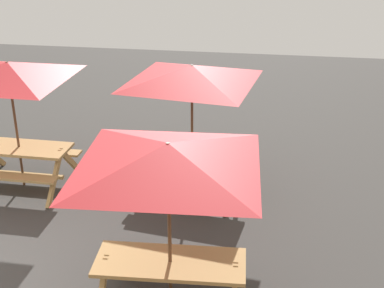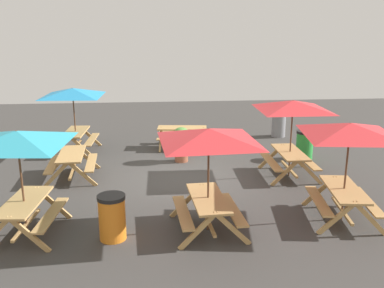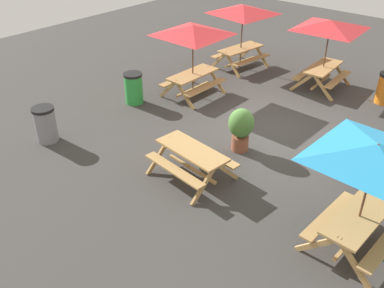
# 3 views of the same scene
# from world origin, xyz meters

# --- Properties ---
(ground_plane) EXTENTS (27.26, 27.26, 0.00)m
(ground_plane) POSITION_xyz_m (0.00, 0.00, 0.00)
(ground_plane) COLOR #3D3A38
(ground_plane) RESTS_ON ground
(picnic_table_0) EXTENTS (1.69, 1.93, 0.81)m
(picnic_table_0) POSITION_xyz_m (3.40, -0.15, 0.56)
(picnic_table_0) COLOR tan
(picnic_table_0) RESTS_ON ground
(picnic_table_1) EXTENTS (2.80, 2.80, 2.34)m
(picnic_table_1) POSITION_xyz_m (-3.13, -3.42, 1.99)
(picnic_table_1) COLOR tan
(picnic_table_1) RESTS_ON ground
(picnic_table_2) EXTENTS (2.82, 2.82, 2.34)m
(picnic_table_2) POSITION_xyz_m (-3.22, 3.68, 1.99)
(picnic_table_2) COLOR tan
(picnic_table_2) RESTS_ON ground
(picnic_table_3) EXTENTS (2.83, 2.83, 2.34)m
(picnic_table_3) POSITION_xyz_m (3.13, 3.67, 1.99)
(picnic_table_3) COLOR tan
(picnic_table_3) RESTS_ON ground
(picnic_table_4) EXTENTS (2.82, 2.82, 2.34)m
(picnic_table_4) POSITION_xyz_m (-3.38, -0.25, 1.99)
(picnic_table_4) COLOR tan
(picnic_table_4) RESTS_ON ground
(picnic_table_5) EXTENTS (2.83, 2.83, 2.34)m
(picnic_table_5) POSITION_xyz_m (-0.07, -3.13, 1.99)
(picnic_table_5) COLOR tan
(picnic_table_5) RESTS_ON ground
(picnic_table_6) EXTENTS (1.88, 1.63, 0.81)m
(picnic_table_6) POSITION_xyz_m (0.33, 3.32, 0.56)
(picnic_table_6) COLOR tan
(picnic_table_6) RESTS_ON ground
(trash_bin_orange) EXTENTS (0.59, 0.59, 0.98)m
(trash_bin_orange) POSITION_xyz_m (-3.61, 1.80, 0.49)
(trash_bin_orange) COLOR orange
(trash_bin_orange) RESTS_ON ground
(trash_bin_green) EXTENTS (0.59, 0.59, 0.98)m
(trash_bin_green) POSITION_xyz_m (1.55, -4.17, 0.49)
(trash_bin_green) COLOR green
(trash_bin_green) RESTS_ON ground
(trash_bin_gray) EXTENTS (0.59, 0.59, 0.98)m
(trash_bin_gray) POSITION_xyz_m (4.69, -4.19, 0.49)
(trash_bin_gray) COLOR gray
(trash_bin_gray) RESTS_ON ground
(potted_plant_0) EXTENTS (0.66, 0.66, 1.17)m
(potted_plant_0) POSITION_xyz_m (1.67, -0.01, 0.67)
(potted_plant_0) COLOR #935138
(potted_plant_0) RESTS_ON ground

